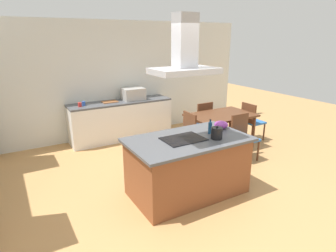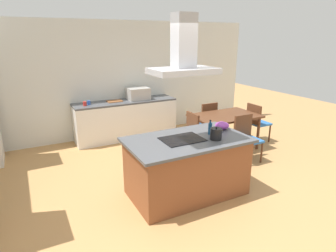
# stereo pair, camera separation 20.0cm
# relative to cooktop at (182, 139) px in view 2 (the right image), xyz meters

# --- Properties ---
(ground) EXTENTS (16.00, 16.00, 0.00)m
(ground) POSITION_rel_cooktop_xyz_m (0.09, 1.50, -0.91)
(ground) COLOR tan
(wall_back) EXTENTS (7.20, 0.10, 2.70)m
(wall_back) POSITION_rel_cooktop_xyz_m (0.09, 3.25, 0.44)
(wall_back) COLOR silver
(wall_back) RESTS_ON ground
(kitchen_island) EXTENTS (1.80, 1.06, 0.90)m
(kitchen_island) POSITION_rel_cooktop_xyz_m (0.09, 0.00, -0.45)
(kitchen_island) COLOR brown
(kitchen_island) RESTS_ON ground
(cooktop) EXTENTS (0.60, 0.44, 0.01)m
(cooktop) POSITION_rel_cooktop_xyz_m (0.00, 0.00, 0.00)
(cooktop) COLOR black
(cooktop) RESTS_ON kitchen_island
(tea_kettle) EXTENTS (0.22, 0.17, 0.20)m
(tea_kettle) POSITION_rel_cooktop_xyz_m (0.44, -0.22, 0.08)
(tea_kettle) COLOR black
(tea_kettle) RESTS_ON kitchen_island
(olive_oil_bottle) EXTENTS (0.06, 0.06, 0.23)m
(olive_oil_bottle) POSITION_rel_cooktop_xyz_m (0.50, 0.01, 0.09)
(olive_oil_bottle) COLOR navy
(olive_oil_bottle) RESTS_ON kitchen_island
(mixing_bowl) EXTENTS (0.23, 0.23, 0.12)m
(mixing_bowl) POSITION_rel_cooktop_xyz_m (0.82, 0.13, 0.06)
(mixing_bowl) COLOR purple
(mixing_bowl) RESTS_ON kitchen_island
(back_counter) EXTENTS (2.39, 0.62, 0.90)m
(back_counter) POSITION_rel_cooktop_xyz_m (0.14, 2.88, -0.46)
(back_counter) COLOR white
(back_counter) RESTS_ON ground
(countertop_microwave) EXTENTS (0.50, 0.38, 0.28)m
(countertop_microwave) POSITION_rel_cooktop_xyz_m (0.47, 2.88, 0.13)
(countertop_microwave) COLOR #B2AFAA
(countertop_microwave) RESTS_ON back_counter
(coffee_mug_red) EXTENTS (0.08, 0.08, 0.09)m
(coffee_mug_red) POSITION_rel_cooktop_xyz_m (-0.80, 2.82, 0.04)
(coffee_mug_red) COLOR red
(coffee_mug_red) RESTS_ON back_counter
(coffee_mug_blue) EXTENTS (0.08, 0.08, 0.09)m
(coffee_mug_blue) POSITION_rel_cooktop_xyz_m (-0.70, 2.88, 0.04)
(coffee_mug_blue) COLOR #2D56B2
(coffee_mug_blue) RESTS_ON back_counter
(cutting_board) EXTENTS (0.34, 0.24, 0.02)m
(cutting_board) POSITION_rel_cooktop_xyz_m (-0.10, 2.93, 0.00)
(cutting_board) COLOR #995B33
(cutting_board) RESTS_ON back_counter
(dining_table) EXTENTS (1.40, 0.90, 0.75)m
(dining_table) POSITION_rel_cooktop_xyz_m (1.77, 1.23, -0.24)
(dining_table) COLOR #59331E
(dining_table) RESTS_ON ground
(chair_facing_back_wall) EXTENTS (0.42, 0.42, 0.89)m
(chair_facing_back_wall) POSITION_rel_cooktop_xyz_m (1.77, 1.89, -0.40)
(chair_facing_back_wall) COLOR #2D6BB7
(chair_facing_back_wall) RESTS_ON ground
(chair_facing_island) EXTENTS (0.42, 0.42, 0.89)m
(chair_facing_island) POSITION_rel_cooktop_xyz_m (1.77, 0.56, -0.40)
(chair_facing_island) COLOR #2D6BB7
(chair_facing_island) RESTS_ON ground
(chair_at_right_end) EXTENTS (0.42, 0.42, 0.89)m
(chair_at_right_end) POSITION_rel_cooktop_xyz_m (2.69, 1.23, -0.40)
(chair_at_right_end) COLOR #2D6BB7
(chair_at_right_end) RESTS_ON ground
(chair_at_left_end) EXTENTS (0.42, 0.42, 0.89)m
(chair_at_left_end) POSITION_rel_cooktop_xyz_m (0.86, 1.23, -0.40)
(chair_at_left_end) COLOR #2D6BB7
(chair_at_left_end) RESTS_ON ground
(range_hood) EXTENTS (0.90, 0.55, 0.78)m
(range_hood) POSITION_rel_cooktop_xyz_m (-0.00, 0.00, 1.20)
(range_hood) COLOR #ADADB2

